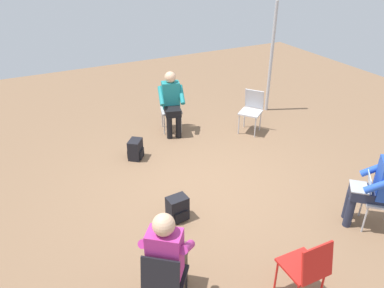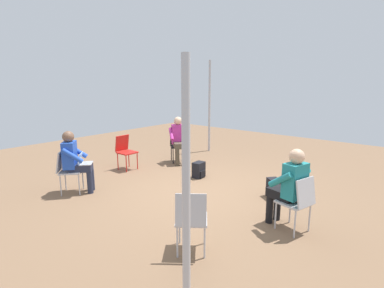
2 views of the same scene
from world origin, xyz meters
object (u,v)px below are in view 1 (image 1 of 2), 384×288
person_in_magenta (168,252)px  backpack_by_empty_chair (177,209)px  chair_east (171,106)px  person_in_teal (171,100)px  chair_west (307,267)px  backpack_near_laptop_user (136,150)px  chair_southeast (252,108)px  person_with_laptop (378,183)px  chair_northwest (164,279)px

person_in_magenta → backpack_by_empty_chair: size_ratio=3.44×
chair_east → person_in_magenta: 4.23m
chair_east → person_in_teal: size_ratio=0.69×
chair_west → backpack_near_laptop_user: size_ratio=2.36×
chair_southeast → chair_west: (-3.67, 1.87, 0.00)m
chair_southeast → backpack_by_empty_chair: size_ratio=2.36×
person_with_laptop → person_in_magenta: same height
chair_west → backpack_by_empty_chair: (1.83, 0.63, -0.34)m
chair_northwest → chair_east: bearing=103.7°
chair_west → chair_northwest: bearing=160.5°
chair_west → chair_northwest: size_ratio=1.00×
chair_southeast → backpack_by_empty_chair: chair_southeast is taller
chair_east → person_with_laptop: (-3.96, -1.18, 0.20)m
chair_southeast → person_in_teal: person_in_teal is taller
person_in_magenta → person_with_laptop: bearing=36.5°
person_with_laptop → backpack_near_laptop_user: size_ratio=3.44×
chair_east → backpack_near_laptop_user: size_ratio=2.36×
person_in_magenta → chair_southeast: bearing=82.4°
person_with_laptop → backpack_by_empty_chair: 2.66m
chair_northwest → chair_east: size_ratio=1.00×
chair_southeast → backpack_near_laptop_user: bearing=52.9°
chair_northwest → backpack_near_laptop_user: chair_northwest is taller
chair_southeast → chair_northwest: bearing=97.2°
chair_east → backpack_by_empty_chair: chair_east is taller
chair_east → person_in_teal: person_in_teal is taller
person_with_laptop → backpack_by_empty_chair: (1.29, 2.27, -0.53)m
person_with_laptop → person_in_teal: bearing=60.3°
chair_west → person_in_teal: person_in_teal is taller
chair_southeast → person_with_laptop: 3.14m
chair_northwest → person_in_magenta: bearing=90.0°
chair_southeast → person_in_magenta: (-3.03, 3.14, 0.20)m
chair_southeast → chair_west: size_ratio=1.00×
chair_southeast → chair_east: same height
person_in_teal → person_in_magenta: bearing=81.3°
chair_southeast → person_in_teal: 1.61m
backpack_near_laptop_user → backpack_by_empty_chair: same height
chair_west → backpack_near_laptop_user: 3.74m
backpack_near_laptop_user → backpack_by_empty_chair: bearing=179.1°
chair_west → backpack_near_laptop_user: bearing=100.4°
person_in_teal → backpack_by_empty_chair: 2.77m
chair_northwest → person_in_teal: size_ratio=0.69×
chair_southeast → person_in_teal: size_ratio=0.69×
chair_northwest → chair_southeast: bearing=82.7°
person_with_laptop → person_in_teal: (3.80, 1.22, 0.00)m
chair_northwest → person_in_teal: bearing=103.4°
backpack_near_laptop_user → backpack_by_empty_chair: 1.85m
person_with_laptop → person_in_magenta: 2.91m
chair_northwest → person_in_teal: person_in_teal is taller
person_in_magenta → backpack_by_empty_chair: bearing=99.9°
chair_northwest → person_in_magenta: person_in_magenta is taller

